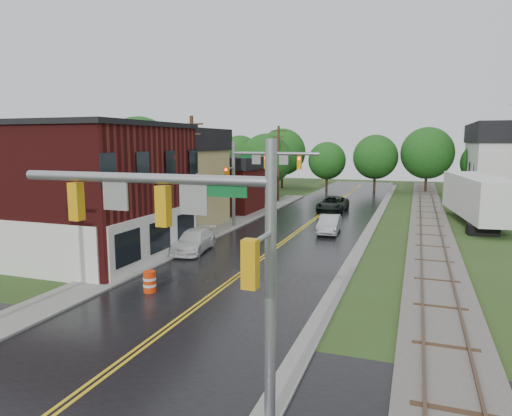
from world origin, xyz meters
The scene contains 21 objects.
main_road centered at (0.00, 30.00, 0.00)m, with size 10.00×90.00×0.02m, color black.
cross_road centered at (0.00, 2.00, 0.00)m, with size 60.00×9.00×0.02m, color black.
curb_right centered at (5.40, 35.00, 0.00)m, with size 0.80×70.00×0.12m, color gray.
sidewalk_left centered at (-6.20, 25.00, 0.00)m, with size 2.40×50.00×0.12m, color gray.
brick_building centered at (-12.48, 15.00, 4.15)m, with size 14.30×10.30×8.30m.
yellow_house centered at (-11.00, 26.00, 3.20)m, with size 8.00×7.00×6.40m, color tan.
darkred_building centered at (-10.00, 35.00, 2.20)m, with size 7.00×6.00×4.40m, color #3F0F0C.
railroad centered at (10.00, 35.00, 0.11)m, with size 3.20×80.00×0.30m.
traffic_signal_near centered at (3.47, 2.00, 4.97)m, with size 7.34×0.30×7.20m.
traffic_signal_far centered at (-3.47, 27.00, 4.97)m, with size 7.34×0.43×7.20m.
utility_pole_b centered at (-6.80, 22.00, 4.72)m, with size 1.80×0.28×9.00m.
utility_pole_c centered at (-6.80, 44.00, 4.72)m, with size 1.80×0.28×9.00m.
tree_left_a centered at (-19.85, 21.90, 5.11)m, with size 6.80×6.80×8.67m.
tree_left_b centered at (-17.85, 31.90, 5.72)m, with size 7.60×7.60×9.69m.
tree_left_c centered at (-13.85, 39.90, 4.51)m, with size 6.00×6.00×7.65m.
tree_left_e centered at (-8.85, 45.90, 4.81)m, with size 6.40×6.40×8.16m.
suv_dark centered at (0.80, 38.16, 0.78)m, with size 2.60×5.64×1.57m, color black.
sedan_silver centered at (2.50, 26.99, 0.71)m, with size 1.51×4.32×1.42m, color #A6A6AA.
pickup_white centered at (-4.80, 18.08, 0.69)m, with size 1.94×4.78×1.39m, color white.
semi_trailer centered at (13.76, 35.25, 2.47)m, with size 4.77×13.87×4.20m.
construction_barrel centered at (-2.97, 10.00, 0.52)m, with size 0.58×0.58×1.04m, color red.
Camera 1 is at (8.79, -8.07, 7.13)m, focal length 32.00 mm.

